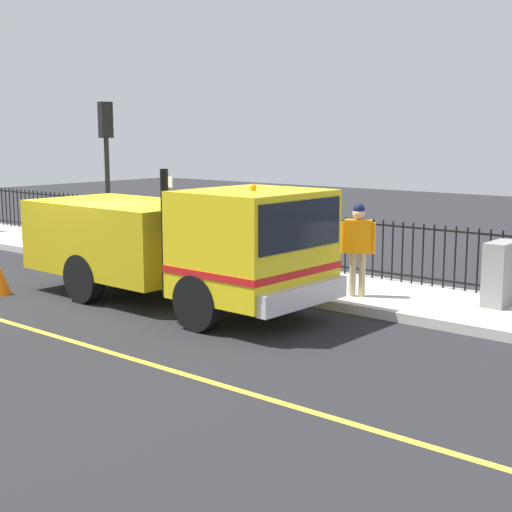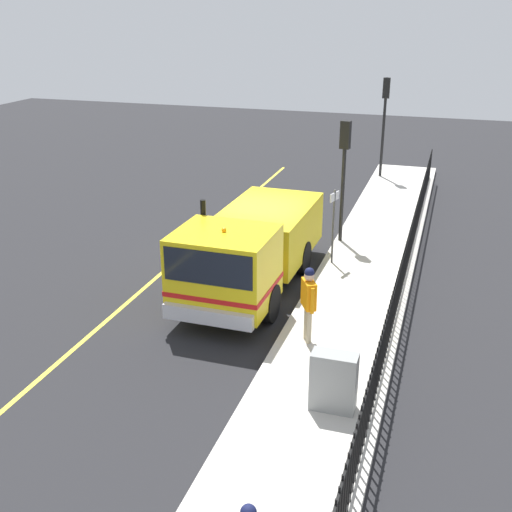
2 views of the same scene
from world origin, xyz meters
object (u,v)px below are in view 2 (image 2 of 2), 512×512
at_px(work_truck, 248,247).
at_px(utility_cabinet, 334,382).
at_px(worker_standing, 309,297).
at_px(traffic_light_near, 344,157).
at_px(traffic_cone, 235,231).
at_px(traffic_light_mid, 385,108).
at_px(street_sign, 334,218).

distance_m(work_truck, utility_cabinet, 5.87).
relative_size(worker_standing, traffic_light_near, 0.47).
bearing_deg(traffic_cone, traffic_light_mid, 69.19).
bearing_deg(utility_cabinet, traffic_cone, 120.02).
xyz_separation_m(traffic_light_mid, traffic_cone, (-3.56, -9.37, -2.83)).
bearing_deg(traffic_light_near, street_sign, 103.33).
bearing_deg(work_truck, street_sign, -126.45).
bearing_deg(traffic_light_near, traffic_light_mid, -81.13).
height_order(work_truck, traffic_light_near, traffic_light_near).
distance_m(utility_cabinet, street_sign, 7.41).
bearing_deg(traffic_light_mid, traffic_cone, 62.39).
height_order(work_truck, traffic_light_mid, traffic_light_mid).
distance_m(traffic_light_mid, traffic_cone, 10.42).
distance_m(work_truck, traffic_cone, 4.21).
height_order(traffic_light_mid, street_sign, traffic_light_mid).
bearing_deg(traffic_cone, traffic_light_near, 10.23).
xyz_separation_m(traffic_light_mid, street_sign, (-0.05, -10.73, -1.61)).
bearing_deg(traffic_light_mid, worker_standing, 84.45).
distance_m(work_truck, traffic_light_near, 4.93).
height_order(work_truck, street_sign, work_truck).
bearing_deg(utility_cabinet, work_truck, 123.96).
xyz_separation_m(worker_standing, street_sign, (-0.39, 4.82, 0.30)).
bearing_deg(work_truck, traffic_light_near, -110.38).
xyz_separation_m(traffic_light_mid, utility_cabinet, (1.39, -17.95, -2.42)).
xyz_separation_m(work_truck, street_sign, (1.82, 2.37, 0.27)).
height_order(traffic_cone, street_sign, street_sign).
height_order(work_truck, traffic_cone, work_truck).
xyz_separation_m(work_truck, utility_cabinet, (3.26, -4.85, -0.54)).
height_order(utility_cabinet, street_sign, street_sign).
distance_m(worker_standing, utility_cabinet, 2.67).
relative_size(work_truck, traffic_cone, 9.57).
bearing_deg(worker_standing, utility_cabinet, 174.82).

